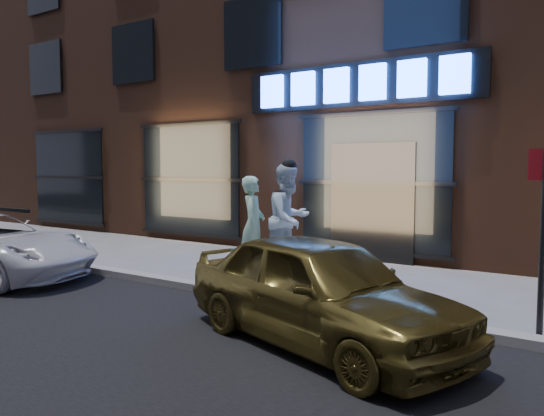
{
  "coord_description": "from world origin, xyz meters",
  "views": [
    {
      "loc": [
        4.29,
        -6.11,
        1.92
      ],
      "look_at": [
        -0.88,
        1.6,
        1.2
      ],
      "focal_mm": 35.0,
      "sensor_mm": 36.0,
      "label": 1
    }
  ],
  "objects_px": {
    "man_cap": "(289,219)",
    "sign_post": "(544,226)",
    "gold_sedan": "(320,290)",
    "man_bowtie": "(253,224)"
  },
  "relations": [
    {
      "from": "man_bowtie",
      "to": "gold_sedan",
      "type": "relative_size",
      "value": 0.5
    },
    {
      "from": "gold_sedan",
      "to": "sign_post",
      "type": "height_order",
      "value": "sign_post"
    },
    {
      "from": "man_bowtie",
      "to": "man_cap",
      "type": "xyz_separation_m",
      "value": [
        0.57,
        0.31,
        0.11
      ]
    },
    {
      "from": "man_cap",
      "to": "sign_post",
      "type": "distance_m",
      "value": 4.73
    },
    {
      "from": "man_cap",
      "to": "sign_post",
      "type": "relative_size",
      "value": 0.92
    },
    {
      "from": "man_bowtie",
      "to": "man_cap",
      "type": "distance_m",
      "value": 0.66
    },
    {
      "from": "gold_sedan",
      "to": "man_bowtie",
      "type": "bearing_deg",
      "value": 64.28
    },
    {
      "from": "man_bowtie",
      "to": "sign_post",
      "type": "distance_m",
      "value": 5.17
    },
    {
      "from": "man_cap",
      "to": "sign_post",
      "type": "height_order",
      "value": "sign_post"
    },
    {
      "from": "man_cap",
      "to": "sign_post",
      "type": "xyz_separation_m",
      "value": [
        4.36,
        -1.8,
        0.31
      ]
    }
  ]
}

